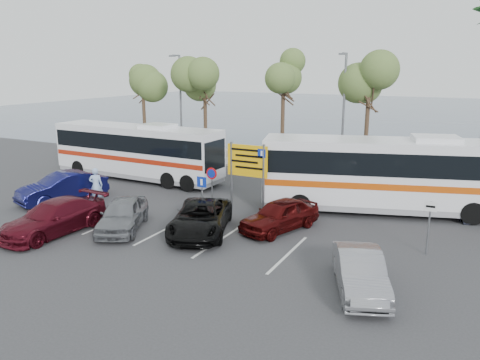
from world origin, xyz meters
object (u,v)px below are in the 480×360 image
at_px(car_silver_a, 123,214).
at_px(pedestrian_near, 96,185).
at_px(street_lamp_left, 180,102).
at_px(suv_black, 201,218).
at_px(car_silver_b, 360,272).
at_px(pedestrian_far, 466,204).
at_px(street_lamp_right, 343,108).
at_px(car_red, 280,215).
at_px(coach_bus_right, 392,177).
at_px(coach_bus_left, 137,153).
at_px(car_maroon, 54,217).
at_px(car_blue, 63,187).
at_px(direction_sign, 247,166).

bearing_deg(car_silver_a, pedestrian_near, 121.18).
bearing_deg(street_lamp_left, suv_black, -53.15).
height_order(car_silver_b, pedestrian_near, pedestrian_near).
distance_m(pedestrian_near, pedestrian_far, 18.93).
height_order(street_lamp_right, suv_black, street_lamp_right).
height_order(street_lamp_left, car_silver_b, street_lamp_left).
bearing_deg(car_red, coach_bus_right, 71.08).
xyz_separation_m(coach_bus_left, car_red, (12.23, -5.00, -1.03)).
distance_m(car_maroon, car_red, 10.13).
height_order(street_lamp_left, car_maroon, street_lamp_left).
distance_m(street_lamp_left, car_silver_b, 24.74).
bearing_deg(car_silver_a, car_maroon, -169.47).
bearing_deg(car_silver_b, car_maroon, 161.08).
relative_size(street_lamp_right, car_blue, 1.66).
distance_m(direction_sign, pedestrian_near, 8.53).
xyz_separation_m(coach_bus_right, car_silver_a, (-10.41, -8.23, -1.13)).
height_order(direction_sign, car_red, direction_sign).
xyz_separation_m(street_lamp_left, pedestrian_near, (2.89, -12.53, -3.62)).
relative_size(direction_sign, coach_bus_right, 0.28).
height_order(street_lamp_right, coach_bus_left, street_lamp_right).
relative_size(street_lamp_right, car_silver_b, 1.94).
distance_m(coach_bus_right, car_maroon, 16.29).
bearing_deg(street_lamp_left, direction_sign, -43.17).
xyz_separation_m(coach_bus_right, suv_black, (-7.00, -6.99, -1.15)).
bearing_deg(car_maroon, coach_bus_right, 41.59).
bearing_deg(coach_bus_left, street_lamp_right, 30.89).
distance_m(coach_bus_right, car_blue, 17.63).
xyz_separation_m(street_lamp_left, suv_black, (10.50, -14.01, -3.90)).
distance_m(street_lamp_left, car_red, 18.49).
height_order(street_lamp_right, car_maroon, street_lamp_right).
distance_m(car_red, suv_black, 3.60).
relative_size(coach_bus_right, pedestrian_near, 6.69).
bearing_deg(suv_black, car_blue, 153.49).
xyz_separation_m(coach_bus_left, pedestrian_far, (19.73, 0.00, -0.81)).
bearing_deg(car_blue, pedestrian_far, 34.12).
bearing_deg(car_silver_a, street_lamp_right, 42.89).
bearing_deg(street_lamp_left, coach_bus_left, -79.76).
height_order(coach_bus_left, car_maroon, coach_bus_left).
relative_size(car_red, pedestrian_near, 2.13).
distance_m(direction_sign, car_silver_b, 9.51).
height_order(coach_bus_right, pedestrian_near, coach_bus_right).
bearing_deg(car_silver_a, coach_bus_right, 12.40).
height_order(street_lamp_left, coach_bus_left, street_lamp_left).
height_order(car_silver_a, pedestrian_far, pedestrian_far).
distance_m(car_maroon, pedestrian_near, 4.84).
relative_size(street_lamp_right, suv_black, 1.58).
bearing_deg(coach_bus_right, car_red, -128.66).
xyz_separation_m(car_maroon, car_red, (8.81, 5.00, -0.02)).
relative_size(suv_black, car_silver_b, 1.23).
xyz_separation_m(suv_black, car_silver_b, (7.65, -2.35, -0.02)).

